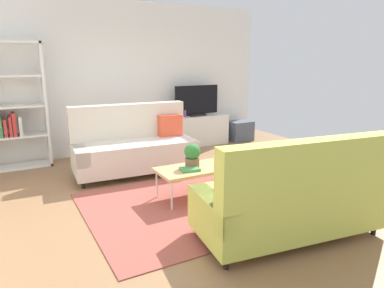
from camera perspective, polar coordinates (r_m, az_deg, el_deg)
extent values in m
plane|color=#936B47|center=(4.82, -1.77, -8.43)|extent=(7.68, 7.68, 0.00)
cube|color=white|center=(7.09, -12.35, 10.42)|extent=(6.40, 0.12, 2.90)
cube|color=#9E4C42|center=(4.60, 1.67, -9.47)|extent=(2.90, 2.20, 0.01)
cube|color=beige|center=(5.70, -9.29, -1.71)|extent=(1.95, 0.96, 0.44)
cube|color=beige|center=(5.89, -10.33, 3.74)|extent=(1.91, 0.33, 0.56)
cube|color=beige|center=(5.94, -1.43, 0.20)|extent=(0.26, 0.85, 0.22)
cube|color=beige|center=(5.51, -17.86, -1.54)|extent=(0.26, 0.85, 0.22)
cylinder|color=black|center=(5.75, 0.13, -4.18)|extent=(0.05, 0.05, 0.10)
cylinder|color=black|center=(5.30, -17.29, -6.42)|extent=(0.05, 0.05, 0.10)
cylinder|color=black|center=(6.35, -2.47, -2.47)|extent=(0.05, 0.05, 0.10)
cylinder|color=black|center=(5.94, -18.21, -4.31)|extent=(0.05, 0.05, 0.10)
cube|color=#D84C33|center=(5.94, -3.58, 3.04)|extent=(0.41, 0.17, 0.36)
cube|color=#C1CC51|center=(3.83, 15.23, -9.76)|extent=(1.99, 1.08, 0.44)
cube|color=#C1CC51|center=(3.43, 18.89, -3.92)|extent=(1.91, 0.45, 0.56)
cube|color=#C1CC51|center=(3.38, 3.43, -10.48)|extent=(0.31, 0.86, 0.22)
cube|color=#C1CC51|center=(4.33, 24.50, -6.24)|extent=(0.31, 0.86, 0.22)
cylinder|color=black|center=(3.82, 0.89, -13.80)|extent=(0.05, 0.05, 0.10)
cylinder|color=black|center=(4.70, 21.26, -9.35)|extent=(0.05, 0.05, 0.10)
cylinder|color=black|center=(3.29, 5.59, -18.84)|extent=(0.05, 0.05, 0.10)
cylinder|color=black|center=(4.27, 27.47, -12.34)|extent=(0.05, 0.05, 0.10)
cube|color=#288C4C|center=(3.23, 7.46, -6.19)|extent=(0.41, 0.19, 0.36)
cube|color=tan|center=(4.65, 0.99, -4.03)|extent=(1.10, 0.56, 0.04)
cylinder|color=silver|center=(4.70, -5.76, -6.59)|extent=(0.02, 0.02, 0.38)
cylinder|color=silver|center=(5.15, 4.57, -4.75)|extent=(0.02, 0.02, 0.38)
cylinder|color=silver|center=(4.31, -3.33, -8.47)|extent=(0.02, 0.02, 0.38)
cylinder|color=silver|center=(4.79, 7.59, -6.25)|extent=(0.02, 0.02, 0.38)
cube|color=silver|center=(7.55, 0.67, 2.25)|extent=(1.40, 0.44, 0.64)
cube|color=black|center=(7.47, 0.76, 4.78)|extent=(0.36, 0.20, 0.04)
cube|color=black|center=(7.43, 0.76, 7.22)|extent=(1.00, 0.05, 0.60)
cube|color=white|center=(6.55, -22.83, 5.91)|extent=(0.04, 0.36, 2.10)
cube|color=white|center=(6.47, -28.49, 14.44)|extent=(1.10, 0.36, 0.04)
cube|color=white|center=(6.71, -26.51, -3.31)|extent=(1.10, 0.36, 0.04)
cube|color=white|center=(6.59, -26.99, 1.11)|extent=(1.02, 0.36, 0.03)
cube|color=white|center=(6.51, -27.47, 5.41)|extent=(1.02, 0.36, 0.03)
cube|color=white|center=(6.47, -27.96, 9.78)|extent=(1.02, 0.36, 0.03)
cube|color=#3F8C4C|center=(6.56, -28.81, 2.51)|extent=(0.06, 0.29, 0.34)
cube|color=red|center=(6.56, -28.14, 2.36)|extent=(0.05, 0.29, 0.29)
cube|color=red|center=(6.56, -27.50, 2.61)|extent=(0.04, 0.29, 0.33)
cube|color=red|center=(6.55, -27.00, 2.90)|extent=(0.05, 0.29, 0.38)
cube|color=silver|center=(6.56, -26.20, 2.72)|extent=(0.05, 0.29, 0.32)
cube|color=#4C5666|center=(8.08, 7.84, 2.15)|extent=(0.52, 0.40, 0.44)
cylinder|color=brown|center=(4.63, 0.04, -3.02)|extent=(0.19, 0.19, 0.13)
sphere|color=#2D7233|center=(4.59, 0.04, -1.24)|extent=(0.21, 0.21, 0.21)
cube|color=#3F8C4C|center=(4.50, -0.37, -4.14)|extent=(0.26, 0.21, 0.03)
cylinder|color=silver|center=(7.26, -3.52, 4.89)|extent=(0.13, 0.13, 0.14)
cylinder|color=purple|center=(7.26, -1.89, 5.30)|extent=(0.05, 0.05, 0.24)
cylinder|color=purple|center=(7.31, -1.16, 4.98)|extent=(0.05, 0.05, 0.14)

